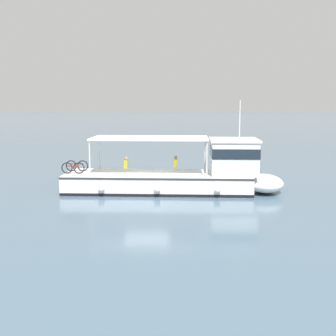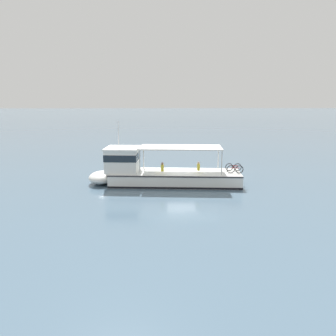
{
  "view_description": "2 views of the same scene",
  "coord_description": "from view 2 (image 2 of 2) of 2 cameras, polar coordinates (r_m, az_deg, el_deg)",
  "views": [
    {
      "loc": [
        23.89,
        0.6,
        5.22
      ],
      "look_at": [
        -1.19,
        1.24,
        1.4
      ],
      "focal_mm": 46.49,
      "sensor_mm": 36.0,
      "label": 1
    },
    {
      "loc": [
        -28.91,
        2.03,
        7.2
      ],
      "look_at": [
        -1.19,
        1.24,
        1.4
      ],
      "focal_mm": 36.26,
      "sensor_mm": 36.0,
      "label": 2
    }
  ],
  "objects": [
    {
      "name": "ferry_main",
      "position": [
        28.48,
        -2.05,
        -0.74
      ],
      "size": [
        4.22,
        12.99,
        5.32
      ],
      "color": "white",
      "rests_on": "ground"
    },
    {
      "name": "ground_plane",
      "position": [
        29.87,
        2.31,
        -2.15
      ],
      "size": [
        400.0,
        400.0,
        0.0
      ],
      "primitive_type": "plane",
      "color": "slate"
    }
  ]
}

